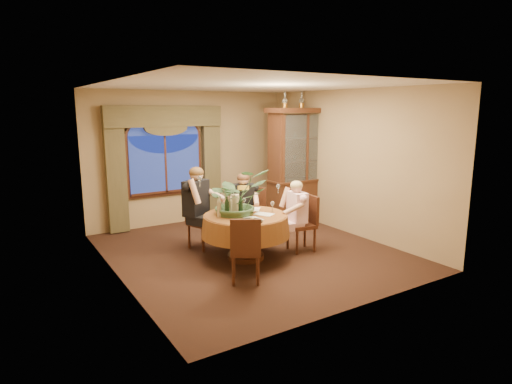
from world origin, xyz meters
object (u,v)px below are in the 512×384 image
chair_right (301,224)px  centerpiece_plant (236,176)px  oil_lamp_left (285,99)px  olive_bowl (249,214)px  chair_back_right (254,215)px  person_back (196,209)px  person_scarf (243,208)px  person_pink (297,216)px  wine_bottle_0 (241,207)px  dining_table (246,237)px  oil_lamp_center (302,100)px  wine_bottle_2 (230,205)px  stoneware_vase (235,204)px  wine_bottle_3 (227,207)px  china_cabinet (300,166)px  chair_back (203,221)px  wine_bottle_1 (219,207)px  oil_lamp_right (317,100)px  chair_front_left (246,249)px

chair_right → centerpiece_plant: size_ratio=0.88×
oil_lamp_left → olive_bowl: (-1.78, -1.52, -1.84)m
chair_back_right → person_back: size_ratio=0.65×
person_scarf → olive_bowl: person_scarf is taller
chair_back_right → olive_bowl: 1.15m
person_pink → wine_bottle_0: size_ratio=3.77×
dining_table → oil_lamp_center: (2.22, 1.44, 2.24)m
wine_bottle_0 → oil_lamp_center: bearing=32.8°
olive_bowl → wine_bottle_2: size_ratio=0.43×
chair_back_right → stoneware_vase: 1.10m
stoneware_vase → wine_bottle_3: size_ratio=0.95×
china_cabinet → oil_lamp_center: oil_lamp_center is taller
chair_back_right → person_back: bearing=38.4°
china_cabinet → centerpiece_plant: 2.66m
oil_lamp_center → chair_back: size_ratio=0.35×
chair_back_right → wine_bottle_0: wine_bottle_0 is taller
dining_table → chair_right: (1.02, -0.16, 0.10)m
chair_right → wine_bottle_1: wine_bottle_1 is taller
china_cabinet → wine_bottle_1: (-2.66, -1.36, -0.31)m
stoneware_vase → olive_bowl: (0.12, -0.24, -0.13)m
person_pink → oil_lamp_left: bearing=-19.8°
oil_lamp_left → chair_back: (-2.15, -0.55, -2.14)m
oil_lamp_right → stoneware_vase: (-2.75, -1.29, -1.71)m
dining_table → chair_right: 1.04m
oil_lamp_left → person_pink: bearing=-118.6°
person_back → wine_bottle_1: person_back is taller
dining_table → wine_bottle_3: size_ratio=4.38×
wine_bottle_2 → person_back: bearing=109.0°
person_back → person_scarf: person_back is taller
person_scarf → wine_bottle_3: (-0.77, -0.81, 0.27)m
chair_front_left → stoneware_vase: stoneware_vase is taller
person_back → centerpiece_plant: bearing=89.6°
oil_lamp_left → wine_bottle_3: (-2.14, -1.45, -1.70)m
oil_lamp_left → stoneware_vase: 2.86m
oil_lamp_left → wine_bottle_3: oil_lamp_left is taller
wine_bottle_2 → wine_bottle_3: same height
person_pink → olive_bowl: size_ratio=8.70×
chair_right → person_pink: 0.17m
oil_lamp_left → chair_back: 3.08m
centerpiece_plant → wine_bottle_0: bearing=-103.3°
person_back → wine_bottle_1: bearing=63.9°
oil_lamp_right → chair_back_right: size_ratio=0.35×
wine_bottle_3 → chair_back: bearing=90.7°
chair_back_right → chair_back: 1.02m
chair_back → wine_bottle_3: size_ratio=2.91×
dining_table → stoneware_vase: bearing=123.7°
stoneware_vase → oil_lamp_right: bearing=25.0°
centerpiece_plant → wine_bottle_2: size_ratio=3.32×
oil_lamp_right → person_back: oil_lamp_right is taller
person_scarf → wine_bottle_2: (-0.66, -0.72, 0.27)m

